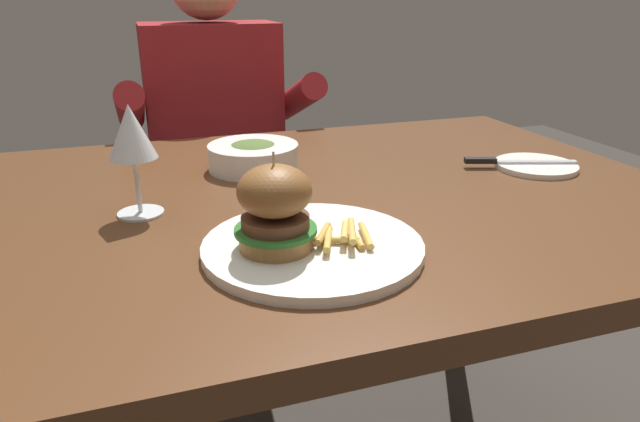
{
  "coord_description": "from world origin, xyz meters",
  "views": [
    {
      "loc": [
        -0.27,
        -0.87,
        1.06
      ],
      "look_at": [
        -0.04,
        -0.19,
        0.78
      ],
      "focal_mm": 32.0,
      "sensor_mm": 36.0,
      "label": 1
    }
  ],
  "objects_px": {
    "soup_bowl": "(253,155)",
    "diner_person": "(218,173)",
    "main_plate": "(313,247)",
    "bread_plate": "(535,165)",
    "burger_sandwich": "(275,208)",
    "table_knife": "(509,161)",
    "wine_glass": "(131,136)"
  },
  "relations": [
    {
      "from": "main_plate",
      "to": "burger_sandwich",
      "type": "distance_m",
      "value": 0.08
    },
    {
      "from": "main_plate",
      "to": "burger_sandwich",
      "type": "bearing_deg",
      "value": -177.91
    },
    {
      "from": "burger_sandwich",
      "to": "wine_glass",
      "type": "xyz_separation_m",
      "value": [
        -0.16,
        0.21,
        0.05
      ]
    },
    {
      "from": "bread_plate",
      "to": "soup_bowl",
      "type": "relative_size",
      "value": 0.9
    },
    {
      "from": "table_knife",
      "to": "soup_bowl",
      "type": "bearing_deg",
      "value": 162.19
    },
    {
      "from": "diner_person",
      "to": "soup_bowl",
      "type": "bearing_deg",
      "value": -90.83
    },
    {
      "from": "wine_glass",
      "to": "diner_person",
      "type": "distance_m",
      "value": 0.83
    },
    {
      "from": "bread_plate",
      "to": "wine_glass",
      "type": "bearing_deg",
      "value": -179.03
    },
    {
      "from": "burger_sandwich",
      "to": "diner_person",
      "type": "distance_m",
      "value": 0.98
    },
    {
      "from": "main_plate",
      "to": "wine_glass",
      "type": "distance_m",
      "value": 0.32
    },
    {
      "from": "burger_sandwich",
      "to": "bread_plate",
      "type": "height_order",
      "value": "burger_sandwich"
    },
    {
      "from": "burger_sandwich",
      "to": "wine_glass",
      "type": "relative_size",
      "value": 0.75
    },
    {
      "from": "wine_glass",
      "to": "soup_bowl",
      "type": "height_order",
      "value": "wine_glass"
    },
    {
      "from": "main_plate",
      "to": "diner_person",
      "type": "xyz_separation_m",
      "value": [
        0.01,
        0.95,
        -0.18
      ]
    },
    {
      "from": "burger_sandwich",
      "to": "diner_person",
      "type": "height_order",
      "value": "diner_person"
    },
    {
      "from": "main_plate",
      "to": "bread_plate",
      "type": "height_order",
      "value": "main_plate"
    },
    {
      "from": "main_plate",
      "to": "diner_person",
      "type": "height_order",
      "value": "diner_person"
    },
    {
      "from": "main_plate",
      "to": "table_knife",
      "type": "bearing_deg",
      "value": 26.75
    },
    {
      "from": "wine_glass",
      "to": "table_knife",
      "type": "xyz_separation_m",
      "value": [
        0.68,
        0.03,
        -0.11
      ]
    },
    {
      "from": "main_plate",
      "to": "bread_plate",
      "type": "distance_m",
      "value": 0.57
    },
    {
      "from": "wine_glass",
      "to": "soup_bowl",
      "type": "xyz_separation_m",
      "value": [
        0.22,
        0.18,
        -0.1
      ]
    },
    {
      "from": "diner_person",
      "to": "burger_sandwich",
      "type": "bearing_deg",
      "value": -93.86
    },
    {
      "from": "table_knife",
      "to": "bread_plate",
      "type": "bearing_deg",
      "value": -18.12
    },
    {
      "from": "burger_sandwich",
      "to": "soup_bowl",
      "type": "height_order",
      "value": "burger_sandwich"
    },
    {
      "from": "diner_person",
      "to": "table_knife",
      "type": "bearing_deg",
      "value": -57.01
    },
    {
      "from": "main_plate",
      "to": "wine_glass",
      "type": "bearing_deg",
      "value": 134.71
    },
    {
      "from": "table_knife",
      "to": "main_plate",
      "type": "bearing_deg",
      "value": -153.25
    },
    {
      "from": "main_plate",
      "to": "table_knife",
      "type": "height_order",
      "value": "table_knife"
    },
    {
      "from": "table_knife",
      "to": "diner_person",
      "type": "distance_m",
      "value": 0.87
    },
    {
      "from": "soup_bowl",
      "to": "diner_person",
      "type": "height_order",
      "value": "diner_person"
    },
    {
      "from": "diner_person",
      "to": "main_plate",
      "type": "bearing_deg",
      "value": -90.87
    },
    {
      "from": "table_knife",
      "to": "diner_person",
      "type": "height_order",
      "value": "diner_person"
    }
  ]
}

